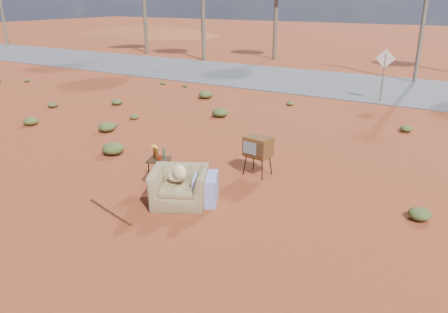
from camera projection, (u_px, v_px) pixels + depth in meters
The scene contains 9 objects.
ground at pixel (181, 202), 9.37m from camera, with size 140.00×140.00×0.00m, color maroon.
highway at pixel (362, 86), 21.43m from camera, with size 140.00×7.00×0.04m, color #565659.
dirt_mound at pixel (147, 35), 51.25m from camera, with size 26.00×18.00×2.00m, color brown.
armchair at pixel (184, 182), 9.19m from camera, with size 1.52×1.40×1.02m.
tv_unit at pixel (258, 147), 10.57m from camera, with size 0.66×0.56×0.98m.
side_table at pixel (158, 158), 9.96m from camera, with size 0.60×0.60×0.95m.
rusty_bar at pixel (110, 211), 8.92m from camera, with size 0.04×0.04×1.56m, color #4A2813.
road_sign at pixel (384, 66), 17.78m from camera, with size 0.78×0.06×2.19m.
scrub_patch at pixel (245, 137), 13.27m from camera, with size 17.49×8.07×0.33m.
Camera 1 is at (5.15, -6.78, 4.14)m, focal length 35.00 mm.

